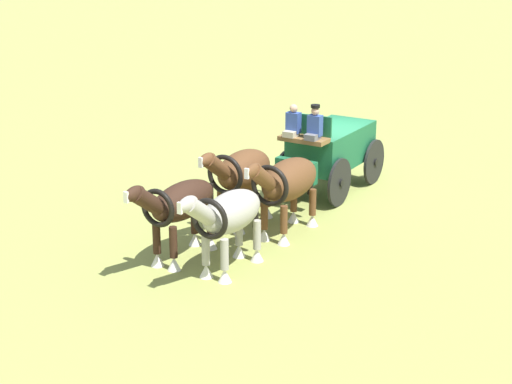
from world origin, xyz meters
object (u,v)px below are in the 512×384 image
object	(u,v)px
draft_horse_rear_off	(241,173)
draft_horse_lead_near	(228,216)
draft_horse_rear_near	(287,182)
draft_horse_lead_off	(179,205)
show_wagon	(329,148)

from	to	relation	value
draft_horse_rear_off	draft_horse_lead_near	distance (m)	2.92
draft_horse_rear_near	draft_horse_lead_off	size ratio (longest dim) A/B	1.02
draft_horse_rear_off	draft_horse_lead_near	size ratio (longest dim) A/B	1.02
show_wagon	draft_horse_lead_near	world-z (taller)	show_wagon
draft_horse_rear_near	draft_horse_lead_near	xyz separation A→B (m)	(2.43, -0.99, -0.05)
draft_horse_rear_near	draft_horse_lead_near	bearing A→B (deg)	-22.13
show_wagon	draft_horse_lead_near	distance (m)	6.28
draft_horse_rear_near	draft_horse_lead_off	xyz separation A→B (m)	(1.94, -2.19, -0.03)
draft_horse_rear_near	draft_horse_lead_off	distance (m)	2.93
show_wagon	draft_horse_rear_off	distance (m)	3.69
draft_horse_rear_off	draft_horse_lead_near	world-z (taller)	draft_horse_rear_off
show_wagon	draft_horse_lead_off	xyz separation A→B (m)	(5.55, -2.96, 0.06)
draft_horse_rear_near	show_wagon	bearing A→B (deg)	168.02
show_wagon	draft_horse_rear_off	bearing A→B (deg)	-32.29
show_wagon	draft_horse_lead_off	size ratio (longest dim) A/B	1.93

